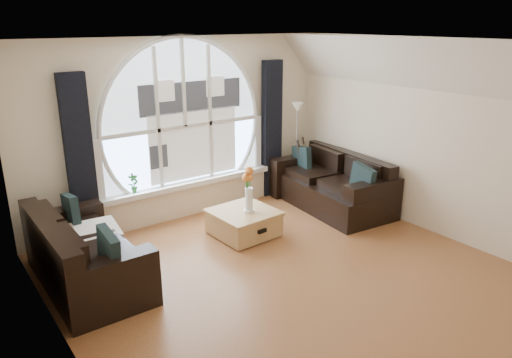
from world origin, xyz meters
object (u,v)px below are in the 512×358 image
sofa_left (86,251)px  sofa_right (332,184)px  vase_flowers (249,185)px  floor_lamp (296,149)px  potted_plant (133,183)px  guitar (298,166)px  coffee_chest (244,222)px

sofa_left → sofa_right: 3.95m
sofa_right → vase_flowers: 1.74m
floor_lamp → potted_plant: bearing=175.6°
sofa_right → guitar: (-0.07, 0.75, 0.13)m
sofa_left → potted_plant: bearing=46.6°
sofa_left → vase_flowers: 2.27m
coffee_chest → floor_lamp: (1.75, 0.91, 0.60)m
guitar → potted_plant: 2.83m
vase_flowers → floor_lamp: floor_lamp is taller
guitar → coffee_chest: bearing=-173.7°
sofa_right → coffee_chest: sofa_right is taller
coffee_chest → floor_lamp: bearing=24.9°
coffee_chest → guitar: size_ratio=0.79×
sofa_left → coffee_chest: bearing=-0.1°
guitar → sofa_left: bearing=172.7°
coffee_chest → vase_flowers: bearing=-57.7°
sofa_right → coffee_chest: (-1.75, -0.03, -0.20)m
coffee_chest → sofa_right: bearing=-1.6°
vase_flowers → guitar: 1.85m
sofa_left → potted_plant: potted_plant is taller
sofa_right → coffee_chest: 1.76m
sofa_left → floor_lamp: 4.07m
sofa_right → guitar: bearing=101.4°
sofa_right → potted_plant: (-2.88, 1.10, 0.29)m
sofa_left → vase_flowers: size_ratio=2.71×
vase_flowers → potted_plant: size_ratio=2.42×
sofa_right → coffee_chest: size_ratio=2.35×
coffee_chest → potted_plant: 1.67m
potted_plant → sofa_left: bearing=-133.2°
sofa_left → coffee_chest: sofa_left is taller
sofa_right → potted_plant: size_ratio=6.77×
sofa_left → floor_lamp: bearing=12.9°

